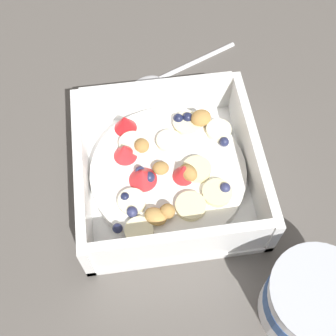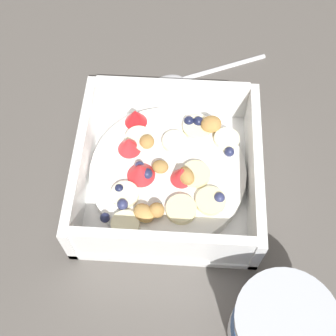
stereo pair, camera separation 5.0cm
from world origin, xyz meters
The scene contains 4 objects.
ground_plane centered at (0.00, 0.00, 0.00)m, with size 2.40×2.40×0.00m, color #56514C.
fruit_bowl centered at (0.00, 0.01, 0.02)m, with size 0.20×0.20×0.07m.
spoon centered at (-0.16, 0.02, 0.00)m, with size 0.09×0.17×0.01m.
yogurt_cup centered at (0.17, 0.12, 0.04)m, with size 0.09×0.09×0.07m.
Camera 2 is at (0.25, 0.02, 0.47)m, focal length 47.40 mm.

